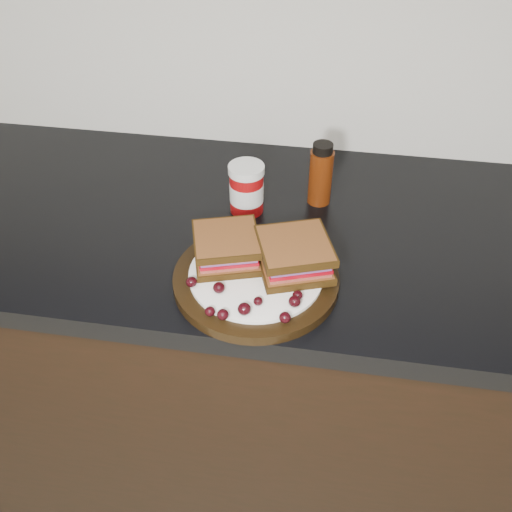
{
  "coord_description": "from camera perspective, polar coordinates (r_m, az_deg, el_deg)",
  "views": [
    {
      "loc": [
        0.09,
        0.84,
        1.57
      ],
      "look_at": [
        -0.02,
        1.53,
        0.96
      ],
      "focal_mm": 40.0,
      "sensor_mm": 36.0,
      "label": 1
    }
  ],
  "objects": [
    {
      "name": "plate",
      "position": [
        0.96,
        0.0,
        -2.3
      ],
      "size": [
        0.28,
        0.28,
        0.02
      ],
      "primitive_type": "cylinder",
      "color": "black",
      "rests_on": "countertop"
    },
    {
      "name": "sandwich_right",
      "position": [
        0.95,
        3.87,
        0.09
      ],
      "size": [
        0.15,
        0.15,
        0.05
      ],
      "primitive_type": null,
      "rotation": [
        0.0,
        0.0,
        0.34
      ],
      "color": "brown",
      "rests_on": "plate"
    },
    {
      "name": "grape_16",
      "position": [
        0.99,
        -2.69,
        0.68
      ],
      "size": [
        0.02,
        0.02,
        0.02
      ],
      "primitive_type": "ellipsoid",
      "color": "black",
      "rests_on": "plate"
    },
    {
      "name": "grape_2",
      "position": [
        0.88,
        -4.62,
        -5.54
      ],
      "size": [
        0.02,
        0.02,
        0.02
      ],
      "primitive_type": "ellipsoid",
      "color": "black",
      "rests_on": "plate"
    },
    {
      "name": "sandwich_left",
      "position": [
        0.97,
        -2.96,
        0.83
      ],
      "size": [
        0.14,
        0.14,
        0.05
      ],
      "primitive_type": null,
      "rotation": [
        0.0,
        0.0,
        0.3
      ],
      "color": "brown",
      "rests_on": "plate"
    },
    {
      "name": "grape_18",
      "position": [
        0.97,
        -5.48,
        -0.55
      ],
      "size": [
        0.02,
        0.02,
        0.02
      ],
      "primitive_type": "ellipsoid",
      "color": "black",
      "rests_on": "plate"
    },
    {
      "name": "grape_17",
      "position": [
        0.97,
        -3.83,
        -0.15
      ],
      "size": [
        0.02,
        0.02,
        0.02
      ],
      "primitive_type": "ellipsoid",
      "color": "black",
      "rests_on": "plate"
    },
    {
      "name": "base_cabinets",
      "position": [
        1.43,
        1.8,
        -11.94
      ],
      "size": [
        3.96,
        0.58,
        0.86
      ],
      "primitive_type": "cube",
      "color": "black",
      "rests_on": "ground_plane"
    },
    {
      "name": "grape_11",
      "position": [
        0.96,
        4.14,
        -0.52
      ],
      "size": [
        0.02,
        0.02,
        0.02
      ],
      "primitive_type": "ellipsoid",
      "color": "black",
      "rests_on": "plate"
    },
    {
      "name": "grape_13",
      "position": [
        0.99,
        -3.59,
        0.79
      ],
      "size": [
        0.02,
        0.02,
        0.02
      ],
      "primitive_type": "ellipsoid",
      "color": "black",
      "rests_on": "plate"
    },
    {
      "name": "oil_bottle",
      "position": [
        1.13,
        6.49,
        8.2
      ],
      "size": [
        0.06,
        0.06,
        0.13
      ],
      "primitive_type": "cylinder",
      "rotation": [
        0.0,
        0.0,
        -0.33
      ],
      "color": "#4B1C07",
      "rests_on": "countertop"
    },
    {
      "name": "countertop",
      "position": [
        1.11,
        2.28,
        2.34
      ],
      "size": [
        3.98,
        0.6,
        0.04
      ],
      "primitive_type": "cube",
      "color": "black",
      "rests_on": "base_cabinets"
    },
    {
      "name": "condiment_jar",
      "position": [
        1.1,
        -0.95,
        6.76
      ],
      "size": [
        0.08,
        0.08,
        0.1
      ],
      "primitive_type": "cylinder",
      "rotation": [
        0.0,
        0.0,
        -0.23
      ],
      "color": "maroon",
      "rests_on": "countertop"
    },
    {
      "name": "grape_14",
      "position": [
        0.97,
        -4.44,
        -0.24
      ],
      "size": [
        0.01,
        0.01,
        0.01
      ],
      "primitive_type": "ellipsoid",
      "color": "black",
      "rests_on": "plate"
    },
    {
      "name": "grape_8",
      "position": [
        0.91,
        4.18,
        -3.96
      ],
      "size": [
        0.02,
        0.02,
        0.02
      ],
      "primitive_type": "ellipsoid",
      "color": "black",
      "rests_on": "plate"
    },
    {
      "name": "grape_12",
      "position": [
        0.98,
        3.23,
        -0.01
      ],
      "size": [
        0.02,
        0.02,
        0.02
      ],
      "primitive_type": "ellipsoid",
      "color": "black",
      "rests_on": "plate"
    },
    {
      "name": "grape_10",
      "position": [
        0.95,
        5.38,
        -1.51
      ],
      "size": [
        0.02,
        0.02,
        0.02
      ],
      "primitive_type": "ellipsoid",
      "color": "black",
      "rests_on": "plate"
    },
    {
      "name": "grape_1",
      "position": [
        0.92,
        -3.73,
        -3.19
      ],
      "size": [
        0.02,
        0.02,
        0.02
      ],
      "primitive_type": "ellipsoid",
      "color": "black",
      "rests_on": "plate"
    },
    {
      "name": "grape_0",
      "position": [
        0.93,
        -6.48,
        -2.6
      ],
      "size": [
        0.02,
        0.02,
        0.02
      ],
      "primitive_type": "ellipsoid",
      "color": "black",
      "rests_on": "plate"
    },
    {
      "name": "grape_4",
      "position": [
        0.88,
        -1.18,
        -5.31
      ],
      "size": [
        0.02,
        0.02,
        0.02
      ],
      "primitive_type": "ellipsoid",
      "color": "black",
      "rests_on": "plate"
    },
    {
      "name": "grape_5",
      "position": [
        0.9,
        0.21,
        -4.54
      ],
      "size": [
        0.02,
        0.02,
        0.01
      ],
      "primitive_type": "ellipsoid",
      "color": "black",
      "rests_on": "plate"
    },
    {
      "name": "grape_3",
      "position": [
        0.87,
        -3.33,
        -5.86
      ],
      "size": [
        0.02,
        0.02,
        0.02
      ],
      "primitive_type": "ellipsoid",
      "color": "black",
      "rests_on": "plate"
    },
    {
      "name": "grape_9",
      "position": [
        0.93,
        2.73,
        -2.46
      ],
      "size": [
        0.02,
        0.02,
        0.02
      ],
      "primitive_type": "ellipsoid",
      "color": "black",
      "rests_on": "plate"
    },
    {
      "name": "grape_7",
      "position": [
        0.89,
        3.88,
        -4.55
      ],
      "size": [
        0.02,
        0.02,
        0.02
      ],
      "primitive_type": "ellipsoid",
      "color": "black",
      "rests_on": "plate"
    },
    {
      "name": "grape_6",
      "position": [
        0.87,
        2.91,
        -6.16
      ],
      "size": [
        0.02,
        0.02,
        0.02
      ],
      "primitive_type": "ellipsoid",
      "color": "black",
      "rests_on": "plate"
    },
    {
      "name": "grape_15",
      "position": [
        0.95,
        -4.52,
        -1.15
      ],
      "size": [
        0.02,
        0.02,
        0.02
      ],
      "primitive_type": "ellipsoid",
      "color": "black",
      "rests_on": "plate"
    }
  ]
}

